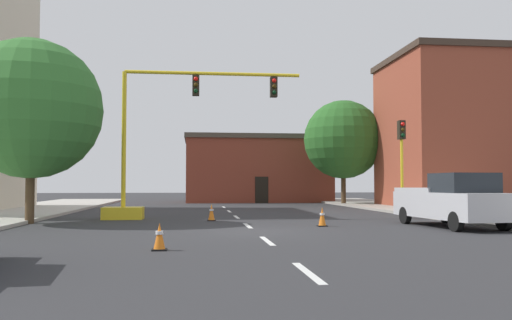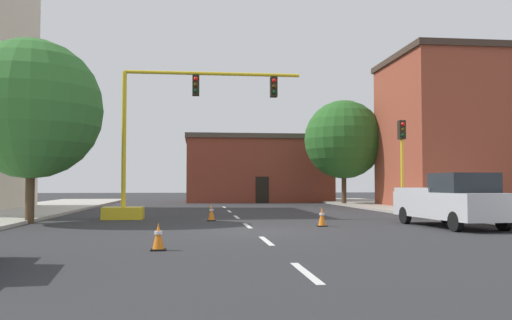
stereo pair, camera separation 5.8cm
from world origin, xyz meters
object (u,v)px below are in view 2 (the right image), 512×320
object	(u,v)px
tree_right_far	(344,140)
traffic_cone_roadside_b	(322,217)
traffic_signal_gantry	(149,170)
pickup_truck_silver	(451,201)
tree_left_near	(31,109)
traffic_cone_roadside_a	(211,212)
traffic_cone_roadside_c	(158,237)
traffic_light_pole_right	(402,146)

from	to	relation	value
tree_right_far	traffic_cone_roadside_b	world-z (taller)	tree_right_far
traffic_signal_gantry	pickup_truck_silver	size ratio (longest dim) A/B	1.63
traffic_cone_roadside_b	traffic_signal_gantry	bearing A→B (deg)	143.41
tree_left_near	traffic_cone_roadside_a	distance (m)	8.56
traffic_cone_roadside_c	traffic_light_pole_right	bearing A→B (deg)	49.01
pickup_truck_silver	traffic_cone_roadside_c	bearing A→B (deg)	-150.38
traffic_light_pole_right	tree_left_near	xyz separation A→B (m)	(-17.00, -3.36, 1.13)
traffic_cone_roadside_a	traffic_cone_roadside_b	distance (m)	5.39
tree_left_near	traffic_cone_roadside_c	bearing A→B (deg)	-58.87
traffic_light_pole_right	tree_right_far	distance (m)	13.89
traffic_cone_roadside_b	tree_left_near	bearing A→B (deg)	166.27
traffic_cone_roadside_a	traffic_cone_roadside_c	size ratio (longest dim) A/B	1.11
tree_left_near	traffic_cone_roadside_c	world-z (taller)	tree_left_near
traffic_light_pole_right	pickup_truck_silver	world-z (taller)	traffic_light_pole_right
traffic_signal_gantry	traffic_light_pole_right	size ratio (longest dim) A/B	1.88
traffic_signal_gantry	traffic_cone_roadside_b	xyz separation A→B (m)	(6.85, -5.08, -1.89)
tree_left_near	tree_right_far	bearing A→B (deg)	43.84
traffic_signal_gantry	traffic_light_pole_right	distance (m)	12.55
traffic_signal_gantry	traffic_cone_roadside_b	world-z (taller)	traffic_signal_gantry
tree_right_far	tree_left_near	xyz separation A→B (m)	(-17.85, -17.15, -0.30)
traffic_cone_roadside_c	tree_right_far	bearing A→B (deg)	65.67
traffic_signal_gantry	tree_right_far	bearing A→B (deg)	48.18
tree_right_far	traffic_cone_roadside_b	bearing A→B (deg)	-107.90
traffic_light_pole_right	pickup_truck_silver	distance (m)	7.56
traffic_signal_gantry	tree_right_far	size ratio (longest dim) A/B	1.14
tree_left_near	traffic_cone_roadside_b	world-z (taller)	tree_left_near
pickup_truck_silver	traffic_cone_roadside_b	bearing A→B (deg)	169.01
traffic_cone_roadside_b	traffic_cone_roadside_c	size ratio (longest dim) A/B	1.09
tree_right_far	tree_left_near	world-z (taller)	tree_right_far
traffic_signal_gantry	traffic_cone_roadside_b	bearing A→B (deg)	-36.59
traffic_light_pole_right	traffic_cone_roadside_a	xyz separation A→B (m)	(-9.64, -2.59, -3.17)
traffic_cone_roadside_a	traffic_cone_roadside_b	bearing A→B (deg)	-41.26
traffic_signal_gantry	traffic_cone_roadside_a	world-z (taller)	traffic_signal_gantry
traffic_cone_roadside_b	traffic_cone_roadside_c	distance (m)	8.81
traffic_light_pole_right	traffic_cone_roadside_b	bearing A→B (deg)	-132.28
traffic_cone_roadside_a	traffic_cone_roadside_c	xyz separation A→B (m)	(-1.59, -10.33, -0.04)
traffic_light_pole_right	tree_left_near	distance (m)	17.37
traffic_signal_gantry	traffic_cone_roadside_b	size ratio (longest dim) A/B	12.44
pickup_truck_silver	tree_left_near	bearing A→B (deg)	167.06
tree_right_far	tree_left_near	distance (m)	24.75
traffic_cone_roadside_b	traffic_cone_roadside_a	bearing A→B (deg)	138.74
traffic_light_pole_right	traffic_cone_roadside_a	bearing A→B (deg)	-164.95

